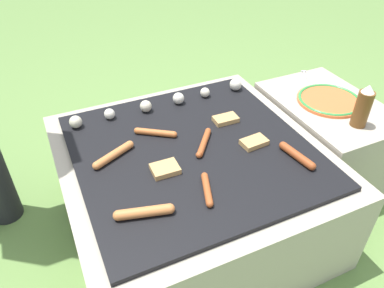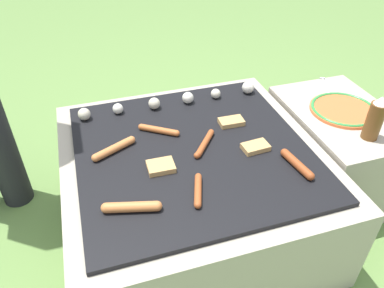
{
  "view_description": "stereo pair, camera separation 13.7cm",
  "coord_description": "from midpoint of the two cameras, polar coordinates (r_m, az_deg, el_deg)",
  "views": [
    {
      "loc": [
        -0.45,
        -0.99,
        1.26
      ],
      "look_at": [
        0.0,
        0.0,
        0.42
      ],
      "focal_mm": 35.0,
      "sensor_mm": 36.0,
      "label": 1
    },
    {
      "loc": [
        -0.33,
        -1.04,
        1.26
      ],
      "look_at": [
        0.0,
        0.0,
        0.42
      ],
      "focal_mm": 35.0,
      "sensor_mm": 36.0,
      "label": 2
    }
  ],
  "objects": [
    {
      "name": "ground_plane",
      "position": [
        1.66,
        2.41,
        -11.81
      ],
      "size": [
        14.0,
        14.0,
        0.0
      ],
      "primitive_type": "plane",
      "color": "#608442"
    },
    {
      "name": "plate_colorful",
      "position": [
        1.73,
        24.24,
        4.74
      ],
      "size": [
        0.28,
        0.28,
        0.02
      ],
      "color": "orange",
      "rests_on": "side_ledge"
    },
    {
      "name": "bread_slice_right",
      "position": [
        1.52,
        8.58,
        3.29
      ],
      "size": [
        0.1,
        0.06,
        0.02
      ],
      "color": "tan",
      "rests_on": "grill"
    },
    {
      "name": "sausage_mid_left",
      "position": [
        1.2,
        4.21,
        -7.18
      ],
      "size": [
        0.06,
        0.14,
        0.02
      ],
      "color": "#A34C23",
      "rests_on": "grill"
    },
    {
      "name": "mushroom_row",
      "position": [
        1.62,
        -0.24,
        6.69
      ],
      "size": [
        0.78,
        0.06,
        0.06
      ],
      "color": "beige",
      "rests_on": "grill"
    },
    {
      "name": "condiment_bottle",
      "position": [
        1.57,
        28.41,
        3.31
      ],
      "size": [
        0.06,
        0.06,
        0.18
      ],
      "color": "brown",
      "rests_on": "side_ledge"
    },
    {
      "name": "sausage_front_center",
      "position": [
        1.37,
        -9.03,
        -0.8
      ],
      "size": [
        0.17,
        0.1,
        0.03
      ],
      "color": "#C6753D",
      "rests_on": "grill"
    },
    {
      "name": "sausage_back_left",
      "position": [
        1.45,
        -2.42,
        2.05
      ],
      "size": [
        0.15,
        0.11,
        0.02
      ],
      "color": "#B7602D",
      "rests_on": "grill"
    },
    {
      "name": "sausage_front_right",
      "position": [
        1.15,
        -5.8,
        -9.68
      ],
      "size": [
        0.18,
        0.07,
        0.03
      ],
      "color": "#C6753D",
      "rests_on": "grill"
    },
    {
      "name": "sausage_mid_right",
      "position": [
        1.39,
        4.75,
        0.01
      ],
      "size": [
        0.12,
        0.14,
        0.02
      ],
      "color": "#A34C23",
      "rests_on": "grill"
    },
    {
      "name": "fork_utensil",
      "position": [
        1.9,
        21.65,
        8.17
      ],
      "size": [
        0.08,
        0.18,
        0.01
      ],
      "color": "silver",
      "rests_on": "side_ledge"
    },
    {
      "name": "sausage_back_right",
      "position": [
        1.36,
        18.52,
        -3.02
      ],
      "size": [
        0.05,
        0.17,
        0.03
      ],
      "color": "#93421E",
      "rests_on": "grill"
    },
    {
      "name": "bread_slice_left",
      "position": [
        1.28,
        -1.74,
        -3.56
      ],
      "size": [
        0.09,
        0.08,
        0.02
      ],
      "color": "tan",
      "rests_on": "grill"
    },
    {
      "name": "bread_slice_center",
      "position": [
        1.4,
        12.43,
        -0.55
      ],
      "size": [
        0.1,
        0.07,
        0.02
      ],
      "color": "tan",
      "rests_on": "grill"
    },
    {
      "name": "side_ledge",
      "position": [
        1.84,
        22.8,
        -0.95
      ],
      "size": [
        0.41,
        0.59,
        0.4
      ],
      "color": "#A89E8C",
      "rests_on": "ground_plane"
    },
    {
      "name": "grill",
      "position": [
        1.51,
        2.6,
        -6.85
      ],
      "size": [
        0.95,
        0.95,
        0.4
      ],
      "color": "#A89E8C",
      "rests_on": "ground_plane"
    }
  ]
}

